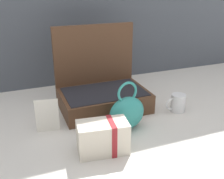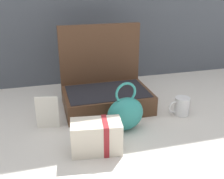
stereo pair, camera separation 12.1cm
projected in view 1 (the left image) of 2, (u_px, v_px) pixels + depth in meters
ground_plane at (108, 120)px, 1.29m from camera, size 6.00×6.00×0.00m
open_suitcase at (102, 90)px, 1.40m from camera, size 0.43×0.30×0.41m
teal_pouch_handbag at (127, 113)px, 1.19m from camera, size 0.18×0.12×0.23m
cream_toiletry_bag at (104, 137)px, 1.03m from camera, size 0.20×0.13×0.13m
coffee_mug at (178, 103)px, 1.36m from camera, size 0.11×0.07×0.09m
info_card_left at (47, 115)px, 1.17m from camera, size 0.10×0.02×0.15m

